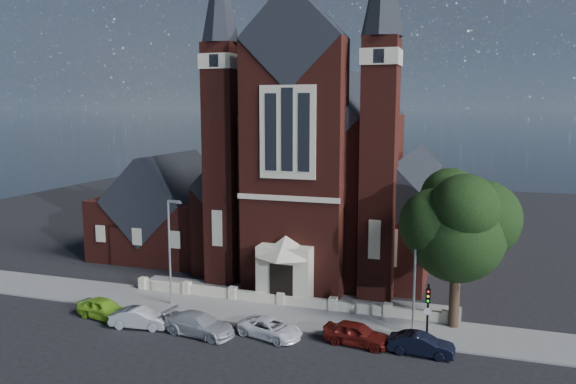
{
  "coord_description": "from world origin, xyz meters",
  "views": [
    {
      "loc": [
        13.08,
        -32.06,
        14.79
      ],
      "look_at": [
        -1.28,
        12.0,
        7.86
      ],
      "focal_mm": 35.0,
      "sensor_mm": 36.0,
      "label": 1
    }
  ],
  "objects_px": {
    "traffic_signal": "(428,306)",
    "car_lime_van": "(104,308)",
    "car_dark_red": "(357,334)",
    "car_navy": "(421,344)",
    "street_tree": "(459,229)",
    "car_silver_b": "(199,324)",
    "parish_hall": "(170,214)",
    "car_silver_a": "(140,318)",
    "car_white_suv": "(270,328)",
    "street_lamp_left": "(170,246)",
    "church": "(333,174)",
    "street_lamp_right": "(416,267)"
  },
  "relations": [
    {
      "from": "car_white_suv",
      "to": "parish_hall",
      "type": "bearing_deg",
      "value": 61.04
    },
    {
      "from": "car_white_suv",
      "to": "car_dark_red",
      "type": "height_order",
      "value": "car_dark_red"
    },
    {
      "from": "parish_hall",
      "to": "street_tree",
      "type": "relative_size",
      "value": 1.14
    },
    {
      "from": "car_dark_red",
      "to": "car_navy",
      "type": "distance_m",
      "value": 4.02
    },
    {
      "from": "car_dark_red",
      "to": "car_silver_a",
      "type": "bearing_deg",
      "value": 104.94
    },
    {
      "from": "church",
      "to": "traffic_signal",
      "type": "bearing_deg",
      "value": -61.8
    },
    {
      "from": "car_dark_red",
      "to": "car_navy",
      "type": "height_order",
      "value": "car_dark_red"
    },
    {
      "from": "street_lamp_left",
      "to": "car_navy",
      "type": "relative_size",
      "value": 2.05
    },
    {
      "from": "street_tree",
      "to": "car_lime_van",
      "type": "height_order",
      "value": "street_tree"
    },
    {
      "from": "church",
      "to": "car_dark_red",
      "type": "xyz_separation_m",
      "value": [
        6.77,
        -21.68,
        -7.46
      ]
    },
    {
      "from": "parish_hall",
      "to": "traffic_signal",
      "type": "bearing_deg",
      "value": -29.98
    },
    {
      "from": "car_silver_a",
      "to": "street_lamp_right",
      "type": "bearing_deg",
      "value": -83.98
    },
    {
      "from": "traffic_signal",
      "to": "car_silver_b",
      "type": "distance_m",
      "value": 14.77
    },
    {
      "from": "street_lamp_right",
      "to": "car_lime_van",
      "type": "height_order",
      "value": "street_lamp_right"
    },
    {
      "from": "street_tree",
      "to": "car_silver_a",
      "type": "bearing_deg",
      "value": -162.88
    },
    {
      "from": "traffic_signal",
      "to": "car_silver_b",
      "type": "xyz_separation_m",
      "value": [
        -14.37,
        -2.85,
        -1.86
      ]
    },
    {
      "from": "car_silver_b",
      "to": "car_navy",
      "type": "xyz_separation_m",
      "value": [
        14.16,
        1.44,
        -0.07
      ]
    },
    {
      "from": "traffic_signal",
      "to": "car_white_suv",
      "type": "distance_m",
      "value": 10.15
    },
    {
      "from": "street_tree",
      "to": "car_silver_b",
      "type": "xyz_separation_m",
      "value": [
        -15.97,
        -6.13,
        -6.24
      ]
    },
    {
      "from": "car_silver_a",
      "to": "street_tree",
      "type": "bearing_deg",
      "value": -81.2
    },
    {
      "from": "car_lime_van",
      "to": "car_navy",
      "type": "height_order",
      "value": "car_lime_van"
    },
    {
      "from": "car_white_suv",
      "to": "car_dark_red",
      "type": "xyz_separation_m",
      "value": [
        5.56,
        0.63,
        0.11
      ]
    },
    {
      "from": "street_lamp_left",
      "to": "parish_hall",
      "type": "bearing_deg",
      "value": 120.02
    },
    {
      "from": "street_lamp_right",
      "to": "car_dark_red",
      "type": "relative_size",
      "value": 1.9
    },
    {
      "from": "street_lamp_left",
      "to": "traffic_signal",
      "type": "bearing_deg",
      "value": -4.76
    },
    {
      "from": "street_lamp_right",
      "to": "car_white_suv",
      "type": "distance_m",
      "value": 10.3
    },
    {
      "from": "church",
      "to": "car_silver_b",
      "type": "bearing_deg",
      "value": -98.22
    },
    {
      "from": "parish_hall",
      "to": "traffic_signal",
      "type": "relative_size",
      "value": 3.05
    },
    {
      "from": "car_silver_b",
      "to": "car_navy",
      "type": "relative_size",
      "value": 1.25
    },
    {
      "from": "traffic_signal",
      "to": "car_lime_van",
      "type": "distance_m",
      "value": 22.36
    },
    {
      "from": "street_tree",
      "to": "street_lamp_right",
      "type": "bearing_deg",
      "value": -145.74
    },
    {
      "from": "traffic_signal",
      "to": "car_navy",
      "type": "xyz_separation_m",
      "value": [
        -0.21,
        -1.41,
        -1.93
      ]
    },
    {
      "from": "street_tree",
      "to": "street_lamp_right",
      "type": "height_order",
      "value": "street_tree"
    },
    {
      "from": "parish_hall",
      "to": "car_dark_red",
      "type": "xyz_separation_m",
      "value": [
        22.77,
        -16.74,
        -3.29
      ]
    },
    {
      "from": "church",
      "to": "street_lamp_right",
      "type": "bearing_deg",
      "value": -61.96
    },
    {
      "from": "traffic_signal",
      "to": "car_lime_van",
      "type": "height_order",
      "value": "traffic_signal"
    },
    {
      "from": "street_tree",
      "to": "car_silver_b",
      "type": "relative_size",
      "value": 2.16
    },
    {
      "from": "parish_hall",
      "to": "traffic_signal",
      "type": "xyz_separation_m",
      "value": [
        27.0,
        -15.57,
        -1.43
      ]
    },
    {
      "from": "car_lime_van",
      "to": "car_silver_a",
      "type": "relative_size",
      "value": 1.06
    },
    {
      "from": "church",
      "to": "street_lamp_right",
      "type": "xyz_separation_m",
      "value": [
        10.09,
        -18.94,
        -3.59
      ]
    },
    {
      "from": "street_lamp_right",
      "to": "car_silver_b",
      "type": "xyz_separation_m",
      "value": [
        -13.46,
        -4.43,
        -3.88
      ]
    },
    {
      "from": "street_tree",
      "to": "car_silver_a",
      "type": "distance_m",
      "value": 22.23
    },
    {
      "from": "car_silver_a",
      "to": "car_lime_van",
      "type": "bearing_deg",
      "value": 70.3
    },
    {
      "from": "street_lamp_right",
      "to": "church",
      "type": "bearing_deg",
      "value": 118.04
    },
    {
      "from": "car_silver_a",
      "to": "car_navy",
      "type": "height_order",
      "value": "car_silver_a"
    },
    {
      "from": "car_silver_b",
      "to": "car_dark_red",
      "type": "height_order",
      "value": "car_dark_red"
    },
    {
      "from": "church",
      "to": "parish_hall",
      "type": "bearing_deg",
      "value": -162.84
    },
    {
      "from": "car_silver_a",
      "to": "car_white_suv",
      "type": "relative_size",
      "value": 0.92
    },
    {
      "from": "car_silver_a",
      "to": "car_silver_b",
      "type": "xyz_separation_m",
      "value": [
        4.4,
        0.14,
        0.05
      ]
    },
    {
      "from": "car_dark_red",
      "to": "car_navy",
      "type": "bearing_deg",
      "value": -85.71
    }
  ]
}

